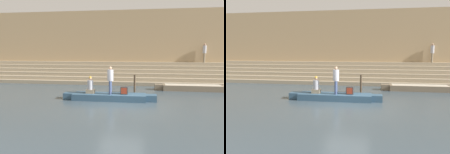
% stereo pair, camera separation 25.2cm
% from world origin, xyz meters
% --- Properties ---
extents(ground_plane, '(120.00, 120.00, 0.00)m').
position_xyz_m(ground_plane, '(0.00, 0.00, 0.00)').
color(ground_plane, '#3D4C56').
extents(ghat_steps, '(36.00, 3.31, 1.93)m').
position_xyz_m(ghat_steps, '(0.00, 9.21, 0.70)').
color(ghat_steps, gray).
rests_on(ghat_steps, ground).
extents(back_wall, '(34.20, 1.28, 7.06)m').
position_xyz_m(back_wall, '(0.00, 11.00, 3.50)').
color(back_wall, tan).
rests_on(back_wall, ground).
extents(rowboat_main, '(5.79, 1.28, 0.39)m').
position_xyz_m(rowboat_main, '(-0.88, 1.48, 0.21)').
color(rowboat_main, '#33516B').
rests_on(rowboat_main, ground).
extents(person_standing, '(0.37, 0.37, 1.70)m').
position_xyz_m(person_standing, '(-0.80, 1.38, 1.37)').
color(person_standing, '#3D4C75').
rests_on(person_standing, rowboat_main).
extents(person_rowing, '(0.51, 0.40, 1.07)m').
position_xyz_m(person_rowing, '(-2.08, 1.49, 0.81)').
color(person_rowing, gray).
rests_on(person_rowing, rowboat_main).
extents(tv_set, '(0.44, 0.47, 0.45)m').
position_xyz_m(tv_set, '(0.05, 1.54, 0.62)').
color(tv_set, '#2D2D2D').
rests_on(tv_set, rowboat_main).
extents(moored_boat_shore, '(5.73, 1.15, 0.43)m').
position_xyz_m(moored_boat_shore, '(4.96, 5.58, 0.23)').
color(moored_boat_shore, '#756651').
rests_on(moored_boat_shore, ground).
extents(mooring_post, '(0.14, 0.14, 1.32)m').
position_xyz_m(mooring_post, '(0.59, 4.05, 0.66)').
color(mooring_post, '#473828').
rests_on(mooring_post, ground).
extents(person_on_steps, '(0.33, 0.33, 1.80)m').
position_xyz_m(person_on_steps, '(6.91, 10.13, 2.98)').
color(person_on_steps, gray).
rests_on(person_on_steps, ghat_steps).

